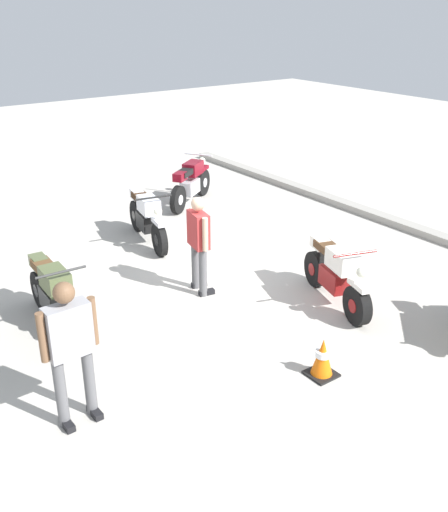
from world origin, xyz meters
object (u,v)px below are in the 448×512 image
(motorcycle_olive_vintage, at_px, (54,295))
(motorcycle_maroon_cruiser, at_px, (190,182))
(person_in_red_shirt, at_px, (199,240))
(traffic_cone, at_px, (322,358))
(person_in_gray_shirt, at_px, (70,344))
(motorcycle_cream_vintage, at_px, (336,275))
(motorcycle_silver_cruiser, at_px, (147,217))

(motorcycle_olive_vintage, height_order, motorcycle_maroon_cruiser, motorcycle_maroon_cruiser)
(motorcycle_olive_vintage, height_order, person_in_red_shirt, person_in_red_shirt)
(motorcycle_maroon_cruiser, distance_m, traffic_cone, 7.20)
(person_in_gray_shirt, relative_size, traffic_cone, 3.30)
(motorcycle_olive_vintage, relative_size, person_in_red_shirt, 1.20)
(person_in_red_shirt, distance_m, traffic_cone, 2.96)
(motorcycle_cream_vintage, relative_size, motorcycle_olive_vintage, 0.97)
(person_in_red_shirt, bearing_deg, motorcycle_maroon_cruiser, 69.78)
(motorcycle_cream_vintage, xyz_separation_m, motorcycle_olive_vintage, (-1.93, -3.83, 0.00))
(motorcycle_maroon_cruiser, distance_m, person_in_gray_shirt, 7.83)
(motorcycle_maroon_cruiser, bearing_deg, traffic_cone, -143.08)
(motorcycle_maroon_cruiser, height_order, person_in_red_shirt, person_in_red_shirt)
(motorcycle_silver_cruiser, xyz_separation_m, person_in_red_shirt, (2.40, -0.38, 0.40))
(motorcycle_olive_vintage, distance_m, person_in_red_shirt, 2.38)
(motorcycle_silver_cruiser, relative_size, person_in_gray_shirt, 1.19)
(traffic_cone, bearing_deg, motorcycle_olive_vintage, -145.04)
(person_in_red_shirt, bearing_deg, person_in_gray_shirt, -136.50)
(motorcycle_maroon_cruiser, xyz_separation_m, person_in_red_shirt, (3.90, -2.36, 0.40))
(motorcycle_silver_cruiser, relative_size, motorcycle_maroon_cruiser, 1.15)
(motorcycle_maroon_cruiser, bearing_deg, motorcycle_olive_vintage, -176.29)
(motorcycle_cream_vintage, xyz_separation_m, person_in_red_shirt, (-1.59, -1.52, 0.43))
(motorcycle_olive_vintage, distance_m, motorcycle_silver_cruiser, 3.38)
(person_in_gray_shirt, xyz_separation_m, traffic_cone, (1.03, 2.87, -0.75))
(person_in_red_shirt, bearing_deg, motorcycle_silver_cruiser, 92.08)
(motorcycle_maroon_cruiser, bearing_deg, motorcycle_cream_vintage, -132.28)
(motorcycle_olive_vintage, bearing_deg, traffic_cone, 37.35)
(motorcycle_olive_vintage, distance_m, traffic_cone, 3.95)
(motorcycle_cream_vintage, relative_size, motorcycle_silver_cruiser, 0.92)
(person_in_gray_shirt, bearing_deg, motorcycle_silver_cruiser, 140.87)
(person_in_gray_shirt, xyz_separation_m, person_in_red_shirt, (-1.86, 2.92, -0.09))
(motorcycle_silver_cruiser, bearing_deg, motorcycle_maroon_cruiser, 138.24)
(motorcycle_cream_vintage, distance_m, motorcycle_silver_cruiser, 4.15)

